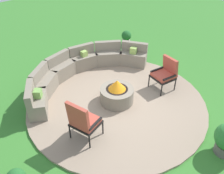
{
  "coord_description": "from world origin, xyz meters",
  "views": [
    {
      "loc": [
        -3.74,
        -3.79,
        4.37
      ],
      "look_at": [
        0.0,
        0.2,
        0.45
      ],
      "focal_mm": 38.32,
      "sensor_mm": 36.0,
      "label": 1
    }
  ],
  "objects": [
    {
      "name": "fire_pit",
      "position": [
        0.0,
        0.0,
        0.33
      ],
      "size": [
        0.94,
        0.94,
        0.71
      ],
      "color": "gray",
      "rests_on": "patio_circle"
    },
    {
      "name": "curved_stone_bench",
      "position": [
        0.02,
        1.67,
        0.38
      ],
      "size": [
        4.52,
        1.83,
        0.8
      ],
      "color": "gray",
      "rests_on": "patio_circle"
    },
    {
      "name": "patio_circle",
      "position": [
        0.0,
        0.0,
        0.03
      ],
      "size": [
        5.03,
        5.03,
        0.06
      ],
      "primitive_type": "cylinder",
      "color": "gray",
      "rests_on": "ground_plane"
    },
    {
      "name": "potted_plant_3",
      "position": [
        2.95,
        2.48,
        0.33
      ],
      "size": [
        0.4,
        0.4,
        0.6
      ],
      "color": "#A89E8E",
      "rests_on": "ground_plane"
    },
    {
      "name": "lounge_chair_front_right",
      "position": [
        1.51,
        -0.5,
        0.59
      ],
      "size": [
        0.71,
        0.7,
        1.0
      ],
      "rotation": [
        0.0,
        0.0,
        7.67
      ],
      "color": "black",
      "rests_on": "patio_circle"
    },
    {
      "name": "ground_plane",
      "position": [
        0.0,
        0.0,
        0.0
      ],
      "size": [
        24.0,
        24.0,
        0.0
      ],
      "primitive_type": "plane",
      "color": "#387A2D"
    },
    {
      "name": "lounge_chair_front_left",
      "position": [
        -1.53,
        -0.48,
        0.63
      ],
      "size": [
        0.72,
        0.73,
        1.13
      ],
      "rotation": [
        0.0,
        0.0,
        4.96
      ],
      "color": "black",
      "rests_on": "patio_circle"
    }
  ]
}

